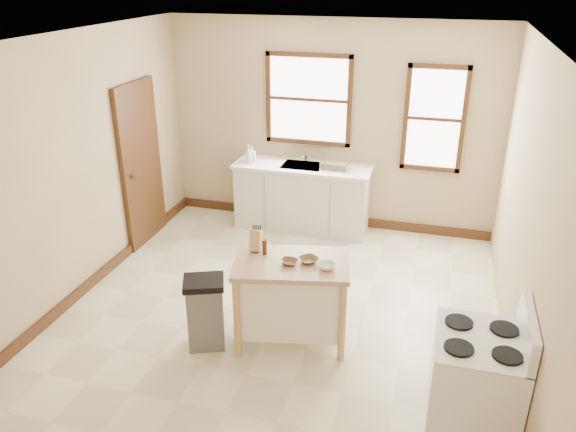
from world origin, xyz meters
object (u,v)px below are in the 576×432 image
object	(u,v)px
pepper_grinder	(265,247)
trash_bin	(206,313)
soap_bottle_b	(252,154)
gas_stove	(476,373)
bowl_b	(309,260)
knife_block	(256,241)
kitchen_island	(291,301)
bowl_c	(326,266)
bowl_a	(289,262)
soap_bottle_a	(249,154)
dish_rack	(335,166)

from	to	relation	value
pepper_grinder	trash_bin	world-z (taller)	pepper_grinder
soap_bottle_b	gas_stove	distance (m)	4.44
bowl_b	gas_stove	size ratio (longest dim) A/B	0.15
knife_block	pepper_grinder	size ratio (longest dim) A/B	1.33
knife_block	trash_bin	bearing A→B (deg)	-133.24
kitchen_island	trash_bin	world-z (taller)	kitchen_island
bowl_c	gas_stove	xyz separation A→B (m)	(1.32, -0.74, -0.32)
bowl_a	bowl_b	world-z (taller)	bowl_b
knife_block	trash_bin	xyz separation A→B (m)	(-0.37, -0.43, -0.61)
pepper_grinder	gas_stove	size ratio (longest dim) A/B	0.13
soap_bottle_a	kitchen_island	xyz separation A→B (m)	(1.29, -2.47, -0.61)
bowl_c	gas_stove	bearing A→B (deg)	-29.23
soap_bottle_a	gas_stove	bearing A→B (deg)	-50.06
bowl_a	gas_stove	xyz separation A→B (m)	(1.67, -0.73, -0.31)
bowl_b	bowl_a	bearing A→B (deg)	-153.34
pepper_grinder	bowl_b	world-z (taller)	pepper_grinder
soap_bottle_a	gas_stove	distance (m)	4.42
soap_bottle_a	bowl_c	size ratio (longest dim) A/B	1.53
trash_bin	dish_rack	bearing A→B (deg)	54.38
soap_bottle_b	bowl_b	bearing A→B (deg)	-69.73
soap_bottle_a	trash_bin	world-z (taller)	soap_bottle_a
kitchen_island	bowl_b	size ratio (longest dim) A/B	6.07
soap_bottle_a	trash_bin	size ratio (longest dim) A/B	0.34
knife_block	bowl_a	xyz separation A→B (m)	(0.38, -0.17, -0.08)
bowl_b	bowl_c	world-z (taller)	bowl_c
knife_block	bowl_b	size ratio (longest dim) A/B	1.14
kitchen_island	soap_bottle_b	bearing A→B (deg)	104.42
bowl_b	bowl_c	xyz separation A→B (m)	(0.19, -0.08, 0.00)
pepper_grinder	soap_bottle_b	bearing A→B (deg)	111.74
soap_bottle_b	kitchen_island	bearing A→B (deg)	-72.85
dish_rack	soap_bottle_b	bearing A→B (deg)	154.61
knife_block	gas_stove	world-z (taller)	gas_stove
soap_bottle_a	pepper_grinder	distance (m)	2.60
soap_bottle_a	dish_rack	world-z (taller)	soap_bottle_a
soap_bottle_b	pepper_grinder	xyz separation A→B (m)	(0.98, -2.45, -0.08)
knife_block	trash_bin	distance (m)	0.83
pepper_grinder	bowl_a	world-z (taller)	pepper_grinder
kitchen_island	bowl_b	bearing A→B (deg)	1.00
bowl_a	bowl_c	distance (m)	0.35
kitchen_island	gas_stove	size ratio (longest dim) A/B	0.92
kitchen_island	gas_stove	bearing A→B (deg)	-37.22
knife_block	pepper_grinder	bearing A→B (deg)	-29.20
kitchen_island	bowl_a	size ratio (longest dim) A/B	6.81
bowl_c	gas_stove	distance (m)	1.55
soap_bottle_b	bowl_b	size ratio (longest dim) A/B	1.20
dish_rack	gas_stove	world-z (taller)	gas_stove
bowl_a	bowl_b	xyz separation A→B (m)	(0.17, 0.08, 0.00)
pepper_grinder	gas_stove	distance (m)	2.16
bowl_a	bowl_c	bearing A→B (deg)	1.06
dish_rack	bowl_c	size ratio (longest dim) A/B	2.36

